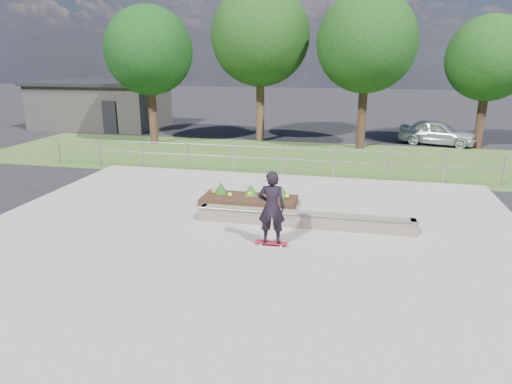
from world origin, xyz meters
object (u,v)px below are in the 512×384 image
(skateboarder, at_px, (272,208))
(parked_car, at_px, (437,132))
(planter_bed, at_px, (249,199))
(grind_ledge, at_px, (304,219))

(skateboarder, xyz_separation_m, parked_car, (6.21, 15.48, -0.38))
(skateboarder, bearing_deg, parked_car, 68.15)
(parked_car, bearing_deg, planter_bed, 165.40)
(grind_ledge, xyz_separation_m, planter_bed, (-1.92, 1.59, -0.02))
(planter_bed, bearing_deg, parked_car, 58.84)
(grind_ledge, distance_m, skateboarder, 1.81)
(skateboarder, bearing_deg, grind_ledge, 66.99)
(grind_ledge, bearing_deg, parked_car, 68.27)
(grind_ledge, bearing_deg, skateboarder, -113.01)
(planter_bed, relative_size, parked_car, 0.76)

